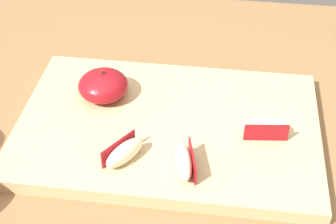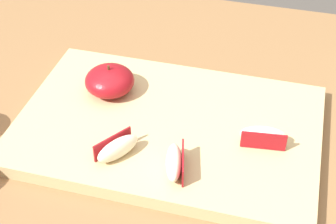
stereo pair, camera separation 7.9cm
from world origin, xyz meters
name	(u,v)px [view 1 (the left image)]	position (x,y,z in m)	size (l,w,h in m)	color
dining_table	(157,165)	(0.00, 0.00, 0.65)	(1.44, 0.86, 0.75)	brown
cutting_board	(168,127)	(0.02, -0.02, 0.76)	(0.46, 0.31, 0.02)	tan
apple_half_skin_up	(103,85)	(-0.09, 0.03, 0.79)	(0.08, 0.08, 0.05)	maroon
apple_wedge_near_knife	(124,152)	(-0.03, -0.11, 0.79)	(0.06, 0.07, 0.03)	#F4EACC
apple_wedge_right	(265,127)	(0.17, -0.03, 0.79)	(0.07, 0.03, 0.03)	#F4EACC
apple_wedge_middle	(184,161)	(0.06, -0.12, 0.79)	(0.04, 0.07, 0.03)	#F4EACC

